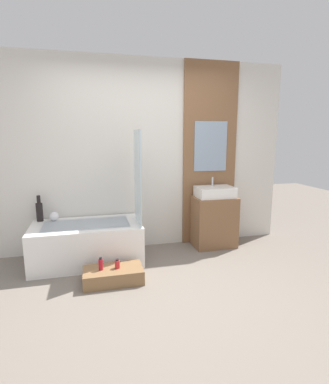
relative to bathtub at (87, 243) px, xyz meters
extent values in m
plane|color=slate|center=(0.77, -1.16, -0.25)|extent=(12.00, 12.00, 0.00)
cube|color=silver|center=(0.77, 0.42, 1.05)|extent=(4.20, 0.06, 2.60)
cube|color=brown|center=(1.77, 0.37, 1.05)|extent=(0.80, 0.03, 2.60)
cube|color=#8C9EB2|center=(1.77, 0.35, 1.17)|extent=(0.49, 0.01, 0.71)
cube|color=white|center=(0.00, 0.00, 0.00)|extent=(1.34, 0.74, 0.50)
cube|color=silver|center=(0.00, 0.00, 0.24)|extent=(1.04, 0.51, 0.01)
cube|color=silver|center=(0.64, -0.11, 0.82)|extent=(0.01, 0.48, 1.15)
cube|color=olive|center=(0.27, -0.62, -0.17)|extent=(0.64, 0.35, 0.16)
cube|color=brown|center=(1.77, 0.14, 0.11)|extent=(0.59, 0.41, 0.72)
cube|color=white|center=(1.77, 0.14, 0.54)|extent=(0.52, 0.35, 0.15)
cylinder|color=silver|center=(1.77, 0.24, 0.68)|extent=(0.02, 0.02, 0.13)
cylinder|color=black|center=(-0.58, 0.28, 0.36)|extent=(0.08, 0.08, 0.23)
cylinder|color=black|center=(-0.58, 0.28, 0.53)|extent=(0.05, 0.05, 0.10)
sphere|color=white|center=(-0.40, 0.26, 0.30)|extent=(0.11, 0.11, 0.11)
cylinder|color=#B21928|center=(0.14, -0.62, -0.04)|extent=(0.05, 0.05, 0.12)
cylinder|color=black|center=(0.14, -0.62, 0.04)|extent=(0.03, 0.03, 0.03)
cylinder|color=red|center=(0.32, -0.62, -0.05)|extent=(0.06, 0.06, 0.09)
cylinder|color=black|center=(0.32, -0.62, 0.00)|extent=(0.03, 0.03, 0.02)
camera|label=1|loc=(0.08, -3.71, 1.33)|focal=28.00mm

